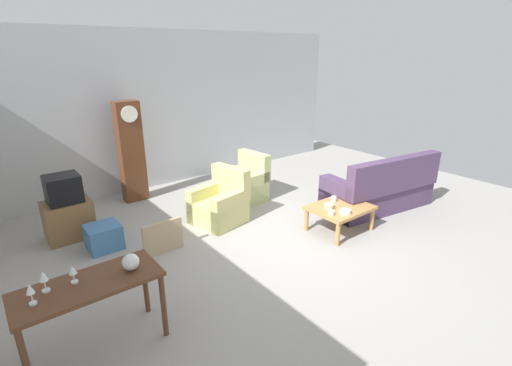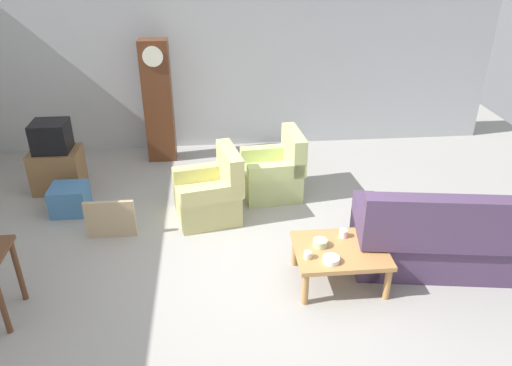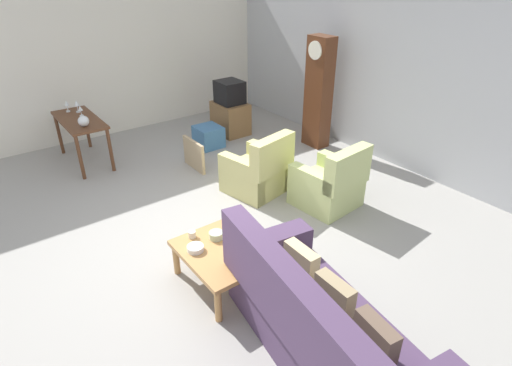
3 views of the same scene
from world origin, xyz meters
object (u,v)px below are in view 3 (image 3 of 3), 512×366
object	(u,v)px
coffee_table_wood	(222,255)
wine_glass_tall	(67,104)
armchair_olive_near	(258,173)
tv_crt	(230,92)
armchair_olive_far	(329,186)
glass_dome_cloche	(84,121)
bowl_white_stacked	(195,248)
cup_cream_tall	(192,234)
cup_white_porcelain	(243,243)
bowl_shallow_green	(216,235)
storage_box_blue	(209,137)
wine_glass_mid	(77,104)
grandfather_clock	(318,93)
console_table_dark	(80,125)
cup_blue_rimmed	(258,260)
wine_glass_short	(80,109)
couch_floral	(320,327)
tv_stand_cabinet	(230,118)
framed_picture_leaning	(194,155)

from	to	relation	value
coffee_table_wood	wine_glass_tall	distance (m)	4.38
armchair_olive_near	tv_crt	size ratio (longest dim) A/B	1.93
armchair_olive_far	glass_dome_cloche	xyz separation A→B (m)	(-3.04, -2.27, 0.54)
coffee_table_wood	bowl_white_stacked	world-z (taller)	bowl_white_stacked
glass_dome_cloche	cup_cream_tall	size ratio (longest dim) A/B	2.02
cup_white_porcelain	bowl_shallow_green	size ratio (longest dim) A/B	0.58
storage_box_blue	wine_glass_mid	xyz separation A→B (m)	(-1.00, -1.90, 0.71)
armchair_olive_far	grandfather_clock	xyz separation A→B (m)	(-1.67, 1.35, 0.66)
glass_dome_cloche	console_table_dark	bearing A→B (deg)	175.80
cup_blue_rimmed	wine_glass_short	world-z (taller)	wine_glass_short
couch_floral	armchair_olive_near	bearing A→B (deg)	153.06
console_table_dark	wine_glass_mid	bearing A→B (deg)	164.86
armchair_olive_near	tv_stand_cabinet	distance (m)	2.38
couch_floral	wine_glass_short	size ratio (longest dim) A/B	12.33
grandfather_clock	wine_glass_mid	distance (m)	4.09
coffee_table_wood	bowl_shallow_green	xyz separation A→B (m)	(-0.21, 0.06, 0.10)
grandfather_clock	storage_box_blue	distance (m)	2.10
console_table_dark	wine_glass_tall	size ratio (longest dim) A/B	6.45
tv_crt	armchair_olive_far	bearing A→B (deg)	-7.92
armchair_olive_near	tv_stand_cabinet	world-z (taller)	armchair_olive_near
coffee_table_wood	console_table_dark	xyz separation A→B (m)	(-3.88, -0.23, 0.29)
cup_cream_tall	bowl_white_stacked	xyz separation A→B (m)	(0.22, -0.08, -0.01)
armchair_olive_far	cup_cream_tall	xyz separation A→B (m)	(0.07, -2.15, 0.15)
coffee_table_wood	bowl_white_stacked	xyz separation A→B (m)	(-0.15, -0.22, 0.09)
armchair_olive_far	bowl_white_stacked	bearing A→B (deg)	-82.53
console_table_dark	cup_white_porcelain	distance (m)	3.99
armchair_olive_far	cup_cream_tall	size ratio (longest dim) A/B	11.15
console_table_dark	framed_picture_leaning	bearing A→B (deg)	45.38
grandfather_clock	tv_crt	bearing A→B (deg)	-146.71
cup_blue_rimmed	wine_glass_short	distance (m)	4.40
storage_box_blue	wine_glass_tall	world-z (taller)	wine_glass_tall
storage_box_blue	glass_dome_cloche	distance (m)	2.14
coffee_table_wood	glass_dome_cloche	size ratio (longest dim) A/B	5.75
wine_glass_tall	wine_glass_short	distance (m)	0.37
grandfather_clock	cup_blue_rimmed	distance (m)	4.09
bowl_white_stacked	bowl_shallow_green	xyz separation A→B (m)	(-0.05, 0.28, 0.01)
bowl_white_stacked	wine_glass_short	distance (m)	3.85
couch_floral	bowl_shallow_green	bearing A→B (deg)	-177.18
storage_box_blue	grandfather_clock	bearing A→B (deg)	55.69
storage_box_blue	cup_cream_tall	distance (m)	3.42
armchair_olive_far	cup_blue_rimmed	world-z (taller)	armchair_olive_far
couch_floral	framed_picture_leaning	xyz separation A→B (m)	(-3.86, 0.96, -0.11)
bowl_white_stacked	framed_picture_leaning	bearing A→B (deg)	151.38
framed_picture_leaning	storage_box_blue	bearing A→B (deg)	134.40
bowl_white_stacked	bowl_shallow_green	distance (m)	0.29
glass_dome_cloche	bowl_white_stacked	world-z (taller)	glass_dome_cloche
tv_stand_cabinet	bowl_shallow_green	world-z (taller)	tv_stand_cabinet
cup_white_porcelain	console_table_dark	bearing A→B (deg)	-173.64
armchair_olive_near	armchair_olive_far	size ratio (longest dim) A/B	1.01
console_table_dark	tv_stand_cabinet	distance (m)	2.72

